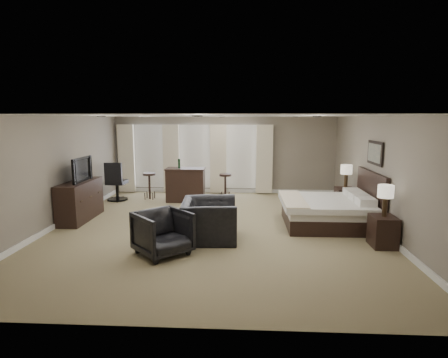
# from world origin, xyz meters

# --- Properties ---
(room) EXTENTS (7.60, 8.60, 2.64)m
(room) POSITION_xyz_m (0.00, 0.00, 1.30)
(room) COLOR #847754
(room) RESTS_ON ground
(window_bay) EXTENTS (5.25, 0.20, 2.30)m
(window_bay) POSITION_xyz_m (-1.00, 4.11, 1.20)
(window_bay) COLOR silver
(window_bay) RESTS_ON room
(bed) EXTENTS (2.06, 1.97, 1.31)m
(bed) POSITION_xyz_m (2.58, 0.36, 0.66)
(bed) COLOR silver
(bed) RESTS_ON ground
(nightstand_near) EXTENTS (0.47, 0.57, 0.62)m
(nightstand_near) POSITION_xyz_m (3.47, -1.09, 0.31)
(nightstand_near) COLOR black
(nightstand_near) RESTS_ON ground
(nightstand_far) EXTENTS (0.48, 0.59, 0.64)m
(nightstand_far) POSITION_xyz_m (3.47, 1.81, 0.32)
(nightstand_far) COLOR black
(nightstand_far) RESTS_ON ground
(lamp_near) EXTENTS (0.31, 0.31, 0.63)m
(lamp_near) POSITION_xyz_m (3.47, -1.09, 0.94)
(lamp_near) COLOR beige
(lamp_near) RESTS_ON nightstand_near
(lamp_far) EXTENTS (0.31, 0.31, 0.65)m
(lamp_far) POSITION_xyz_m (3.47, 1.81, 0.97)
(lamp_far) COLOR beige
(lamp_far) RESTS_ON nightstand_far
(wall_art) EXTENTS (0.04, 0.96, 0.56)m
(wall_art) POSITION_xyz_m (3.70, 0.36, 1.75)
(wall_art) COLOR slate
(wall_art) RESTS_ON room
(dresser) EXTENTS (0.55, 1.69, 0.98)m
(dresser) POSITION_xyz_m (-3.45, 0.55, 0.49)
(dresser) COLOR black
(dresser) RESTS_ON ground
(tv) EXTENTS (0.61, 1.06, 0.14)m
(tv) POSITION_xyz_m (-3.45, 0.55, 1.05)
(tv) COLOR black
(tv) RESTS_ON dresser
(armchair_near) EXTENTS (0.92, 1.34, 1.13)m
(armchair_near) POSITION_xyz_m (-0.05, -0.80, 0.56)
(armchair_near) COLOR black
(armchair_near) RESTS_ON ground
(armchair_far) EXTENTS (1.23, 1.22, 0.92)m
(armchair_far) POSITION_xyz_m (-0.83, -1.78, 0.46)
(armchair_far) COLOR black
(armchair_far) RESTS_ON ground
(bar_counter) EXTENTS (1.19, 0.62, 1.04)m
(bar_counter) POSITION_xyz_m (-1.12, 2.79, 0.52)
(bar_counter) COLOR black
(bar_counter) RESTS_ON ground
(bar_stool_left) EXTENTS (0.42, 0.42, 0.83)m
(bar_stool_left) POSITION_xyz_m (-2.32, 3.05, 0.42)
(bar_stool_left) COLOR black
(bar_stool_left) RESTS_ON ground
(bar_stool_right) EXTENTS (0.46, 0.46, 0.81)m
(bar_stool_right) POSITION_xyz_m (0.09, 3.17, 0.40)
(bar_stool_right) COLOR black
(bar_stool_right) RESTS_ON ground
(desk_chair) EXTENTS (0.64, 0.64, 1.22)m
(desk_chair) POSITION_xyz_m (-3.28, 2.80, 0.61)
(desk_chair) COLOR black
(desk_chair) RESTS_ON ground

